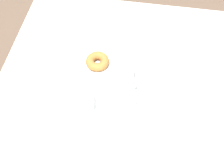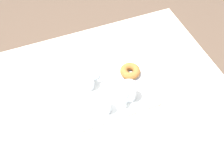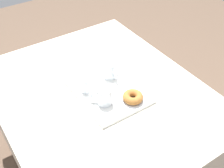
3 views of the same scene
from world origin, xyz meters
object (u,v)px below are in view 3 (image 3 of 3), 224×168
object	(u,v)px
tea_mug_left	(109,70)
water_glass_near	(86,85)
tea_mug_right	(104,97)
donut_plate_left	(133,100)
serving_tray	(108,92)
dining_table	(100,102)
sugar_donut_left	(133,97)

from	to	relation	value
tea_mug_left	water_glass_near	world-z (taller)	tea_mug_left
tea_mug_right	donut_plate_left	bearing A→B (deg)	-117.23
serving_tray	tea_mug_right	xyz separation A→B (m)	(-0.07, 0.07, 0.05)
tea_mug_left	dining_table	bearing A→B (deg)	120.83
tea_mug_left	serving_tray	bearing A→B (deg)	143.82
tea_mug_right	sugar_donut_left	xyz separation A→B (m)	(-0.07, -0.14, -0.02)
serving_tray	tea_mug_right	distance (m)	0.11
dining_table	tea_mug_left	xyz separation A→B (m)	(0.06, -0.11, 0.15)
tea_mug_right	dining_table	bearing A→B (deg)	-20.31
donut_plate_left	water_glass_near	bearing A→B (deg)	38.50
tea_mug_left	water_glass_near	xyz separation A→B (m)	(-0.03, 0.18, -0.01)
donut_plate_left	sugar_donut_left	bearing A→B (deg)	0.00
tea_mug_left	donut_plate_left	distance (m)	0.24
tea_mug_right	water_glass_near	xyz separation A→B (m)	(0.14, 0.03, -0.01)
serving_tray	water_glass_near	distance (m)	0.13
serving_tray	water_glass_near	world-z (taller)	water_glass_near
tea_mug_left	tea_mug_right	bearing A→B (deg)	139.50
dining_table	serving_tray	distance (m)	0.11
dining_table	donut_plate_left	world-z (taller)	donut_plate_left
donut_plate_left	tea_mug_right	bearing A→B (deg)	62.77
donut_plate_left	sugar_donut_left	distance (m)	0.02
serving_tray	donut_plate_left	world-z (taller)	donut_plate_left
tea_mug_left	donut_plate_left	size ratio (longest dim) A/B	1.06
donut_plate_left	sugar_donut_left	xyz separation A→B (m)	(0.00, 0.00, 0.02)
tea_mug_left	sugar_donut_left	bearing A→B (deg)	177.63
tea_mug_left	donut_plate_left	xyz separation A→B (m)	(-0.24, 0.01, -0.04)
dining_table	serving_tray	size ratio (longest dim) A/B	3.14
serving_tray	tea_mug_right	bearing A→B (deg)	134.20
tea_mug_left	tea_mug_right	size ratio (longest dim) A/B	1.16
water_glass_near	tea_mug_right	bearing A→B (deg)	-167.97
water_glass_near	tea_mug_left	bearing A→B (deg)	-79.34
dining_table	water_glass_near	size ratio (longest dim) A/B	15.30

